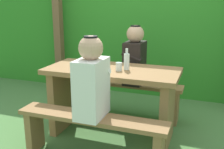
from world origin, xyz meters
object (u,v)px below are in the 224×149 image
at_px(bench_far, 127,92).
at_px(bottle_right, 87,60).
at_px(bottle_left, 127,61).
at_px(person_white_shirt, 92,80).
at_px(picnic_table, 112,91).
at_px(bench_near, 91,129).
at_px(drinking_glass, 119,67).
at_px(person_black_coat, 135,57).

bearing_deg(bench_far, bottle_right, -109.42).
bearing_deg(bottle_left, bottle_right, -162.57).
bearing_deg(bottle_right, person_white_shirt, -60.34).
relative_size(picnic_table, person_white_shirt, 1.95).
bearing_deg(bench_far, picnic_table, -90.00).
relative_size(picnic_table, bottle_left, 6.33).
height_order(bench_near, bottle_right, bottle_right).
bearing_deg(drinking_glass, bench_far, 98.88).
distance_m(drinking_glass, bottle_right, 0.34).
bearing_deg(person_white_shirt, bench_far, 90.59).
relative_size(person_black_coat, bottle_right, 3.19).
distance_m(picnic_table, person_black_coat, 0.62).
distance_m(person_white_shirt, person_black_coat, 1.10).
xyz_separation_m(bench_near, person_white_shirt, (0.01, 0.00, 0.46)).
xyz_separation_m(bench_near, bottle_left, (0.16, 0.56, 0.53)).
xyz_separation_m(drinking_glass, bottle_left, (0.06, 0.07, 0.05)).
height_order(person_white_shirt, drinking_glass, person_white_shirt).
height_order(bench_far, drinking_glass, drinking_glass).
distance_m(person_black_coat, bottle_left, 0.55).
relative_size(person_black_coat, bottle_left, 3.25).
xyz_separation_m(person_white_shirt, person_black_coat, (0.09, 1.10, 0.00)).
relative_size(bench_near, person_white_shirt, 1.95).
bearing_deg(bench_far, person_black_coat, -1.96).
height_order(bench_near, bench_far, same).
relative_size(picnic_table, bottle_right, 6.20).
relative_size(bench_near, person_black_coat, 1.95).
relative_size(bench_near, bottle_left, 6.33).
relative_size(picnic_table, drinking_glass, 16.30).
height_order(bottle_left, bottle_right, bottle_right).
xyz_separation_m(drinking_glass, bottle_right, (-0.33, -0.05, 0.05)).
relative_size(picnic_table, bench_far, 1.00).
height_order(drinking_glass, bottle_left, bottle_left).
bearing_deg(person_black_coat, bench_near, -95.03).
bearing_deg(bottle_left, bench_near, -105.70).
distance_m(picnic_table, bench_far, 0.58).
bearing_deg(person_white_shirt, bottle_left, 75.30).
height_order(picnic_table, bench_near, picnic_table).
bearing_deg(person_white_shirt, drinking_glass, 80.16).
height_order(bench_far, person_black_coat, person_black_coat).
height_order(person_white_shirt, person_black_coat, same).
bearing_deg(person_black_coat, bench_far, 178.04).
xyz_separation_m(person_white_shirt, bottle_right, (-0.25, 0.43, 0.07)).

